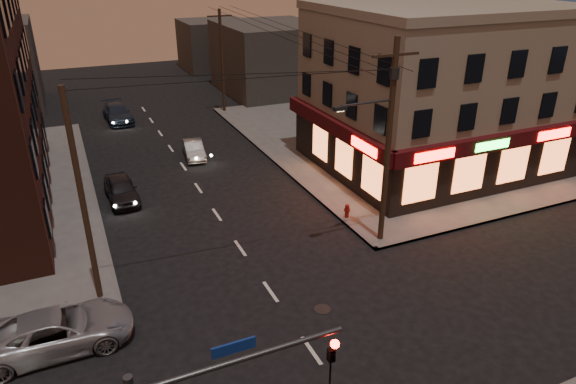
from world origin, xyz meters
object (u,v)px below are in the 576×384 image
sedan_near (121,189)px  sedan_mid (194,149)px  fire_hydrant (347,210)px  suv_cross (58,331)px  sedan_far (118,113)px

sedan_near → sedan_mid: sedan_near is taller
fire_hydrant → suv_cross: bearing=-163.1°
suv_cross → fire_hydrant: bearing=-72.9°
suv_cross → sedan_near: size_ratio=1.28×
sedan_far → fire_hydrant: size_ratio=6.42×
sedan_near → fire_hydrant: sedan_near is taller
sedan_near → sedan_mid: size_ratio=1.13×
suv_cross → sedan_mid: size_ratio=1.45×
sedan_mid → sedan_near: bearing=-130.3°
sedan_near → fire_hydrant: 13.37m
suv_cross → sedan_mid: suv_cross is taller
suv_cross → fire_hydrant: 15.52m
suv_cross → sedan_near: (3.86, 12.12, -0.03)m
sedan_far → fire_hydrant: bearing=-72.7°
sedan_near → sedan_mid: bearing=40.7°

